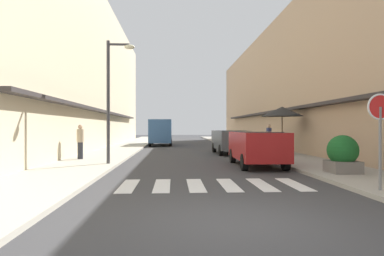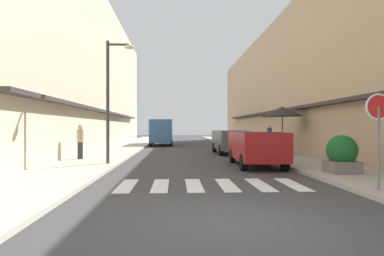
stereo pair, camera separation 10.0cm
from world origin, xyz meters
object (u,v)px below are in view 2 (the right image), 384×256
at_px(street_lamp, 112,88).
at_px(planter_corner, 342,154).
at_px(parked_car_near, 256,145).
at_px(pedestrian_walking_near, 269,137).
at_px(delivery_van, 162,130).
at_px(round_street_sign, 378,116).
at_px(cafe_umbrella, 282,112).
at_px(pedestrian_walking_far, 80,141).
at_px(parked_car_mid, 230,139).

distance_m(street_lamp, planter_corner, 9.32).
distance_m(parked_car_near, pedestrian_walking_near, 7.89).
xyz_separation_m(parked_car_near, delivery_van, (-4.69, 16.86, 0.48)).
xyz_separation_m(delivery_van, pedestrian_walking_near, (7.37, -9.45, -0.37)).
bearing_deg(street_lamp, parked_car_near, -3.81).
bearing_deg(street_lamp, round_street_sign, -40.47).
relative_size(parked_car_near, cafe_umbrella, 1.60).
distance_m(delivery_van, planter_corner, 21.00).
distance_m(round_street_sign, cafe_umbrella, 10.95).
height_order(parked_car_near, planter_corner, parked_car_near).
bearing_deg(parked_car_near, pedestrian_walking_far, 162.72).
relative_size(delivery_van, street_lamp, 1.04).
height_order(parked_car_mid, delivery_van, delivery_van).
xyz_separation_m(round_street_sign, cafe_umbrella, (1.19, 10.87, 0.64)).
xyz_separation_m(planter_corner, pedestrian_walking_near, (0.49, 10.38, 0.30)).
distance_m(round_street_sign, pedestrian_walking_near, 13.58).
height_order(delivery_van, pedestrian_walking_near, delivery_van).
height_order(delivery_van, round_street_sign, round_street_sign).
height_order(parked_car_mid, planter_corner, parked_car_mid).
bearing_deg(pedestrian_walking_far, parked_car_mid, -64.39).
bearing_deg(pedestrian_walking_near, parked_car_near, -48.99).
relative_size(round_street_sign, pedestrian_walking_near, 1.35).
bearing_deg(planter_corner, parked_car_mid, 102.83).
xyz_separation_m(parked_car_near, round_street_sign, (1.50, -6.08, 1.00)).
height_order(parked_car_near, street_lamp, street_lamp).
bearing_deg(cafe_umbrella, parked_car_mid, 145.19).
relative_size(parked_car_mid, round_street_sign, 1.76).
relative_size(cafe_umbrella, pedestrian_walking_near, 1.57).
bearing_deg(parked_car_near, round_street_sign, -76.15).
bearing_deg(pedestrian_walking_near, cafe_umbrella, -29.03).
relative_size(delivery_van, pedestrian_walking_near, 3.11).
bearing_deg(round_street_sign, parked_car_near, 103.85).
relative_size(parked_car_near, parked_car_mid, 1.05).
height_order(parked_car_near, delivery_van, delivery_van).
distance_m(street_lamp, cafe_umbrella, 9.85).
xyz_separation_m(street_lamp, pedestrian_walking_far, (-1.94, 2.09, -2.32)).
bearing_deg(cafe_umbrella, pedestrian_walking_near, 90.05).
relative_size(cafe_umbrella, planter_corner, 2.14).
distance_m(planter_corner, pedestrian_walking_far, 11.60).
distance_m(parked_car_near, delivery_van, 17.51).
bearing_deg(cafe_umbrella, street_lamp, -153.50).
bearing_deg(parked_car_mid, pedestrian_walking_near, 15.72).
distance_m(cafe_umbrella, planter_corner, 7.98).
relative_size(delivery_van, planter_corner, 4.25).
xyz_separation_m(street_lamp, pedestrian_walking_near, (8.79, 7.01, -2.28)).
bearing_deg(planter_corner, street_lamp, 157.88).
bearing_deg(pedestrian_walking_near, delivery_van, -171.12).
bearing_deg(delivery_van, pedestrian_walking_far, -103.15).
bearing_deg(cafe_umbrella, delivery_van, 121.41).
bearing_deg(planter_corner, parked_car_near, 126.47).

